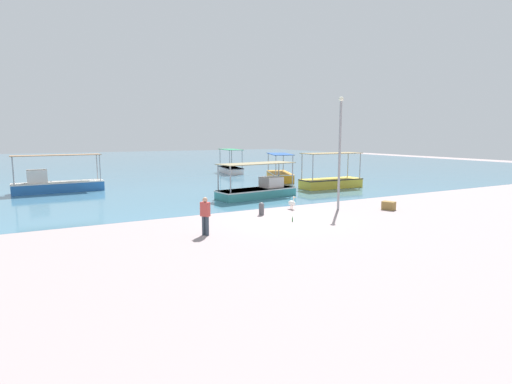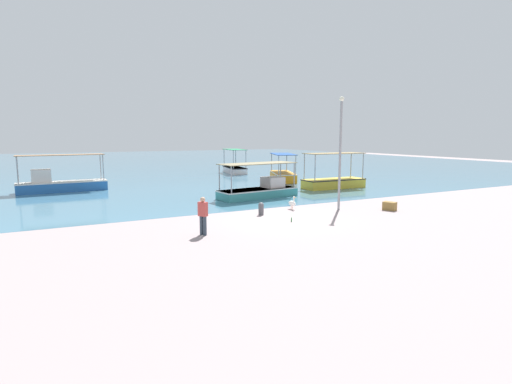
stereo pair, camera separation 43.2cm
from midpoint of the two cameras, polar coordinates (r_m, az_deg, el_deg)
The scene contains 13 objects.
ground at distance 21.03m, azimuth 3.51°, elevation -3.80°, with size 120.00×120.00×0.00m, color gray.
harbor_water at distance 66.54m, azimuth -18.76°, elevation 3.94°, with size 110.00×90.00×0.00m, color teal.
fishing_boat_far_left at distance 34.32m, azimuth -26.99°, elevation 1.09°, with size 6.49×1.96×2.86m.
fishing_boat_far_right at distance 46.29m, azimuth -3.90°, elevation 3.38°, with size 2.41×4.90×2.74m.
fishing_boat_center at distance 38.37m, azimuth 3.08°, elevation 2.45°, with size 3.56×5.43×2.59m.
fishing_boat_outer at distance 28.06m, azimuth -0.07°, elevation 0.37°, with size 6.00×2.64×2.42m.
fishing_boat_near_left at distance 33.68m, azimuth 10.29°, elevation 1.55°, with size 5.34×2.05×2.89m.
pelican at distance 23.65m, azimuth 4.64°, elevation -1.55°, with size 0.34×0.81×0.80m.
lamp_post at distance 23.65m, azimuth 11.37°, elevation 6.22°, with size 0.28×0.28×6.51m.
mooring_bollard at distance 21.81m, azimuth 0.22°, elevation -2.34°, with size 0.30×0.30×0.71m.
fisherman_standing at distance 17.50m, azimuth -7.96°, elevation -3.27°, with size 0.40×0.46×1.69m.
cargo_crate at distance 24.59m, azimuth 17.95°, elevation -1.86°, with size 0.72×0.47×0.49m, color olive.
glass_bottle at distance 20.27m, azimuth 4.62°, elevation -3.95°, with size 0.07×0.07×0.27m.
Camera 1 is at (-11.01, -17.41, 4.33)m, focal length 28.00 mm.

